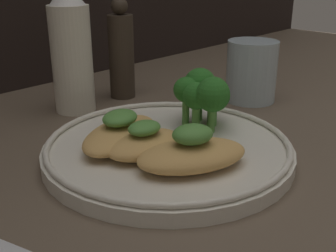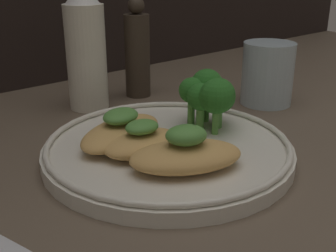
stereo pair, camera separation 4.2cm
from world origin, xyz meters
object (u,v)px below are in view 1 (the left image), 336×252
broccoli_bunch (206,93)px  pepper_grinder (121,53)px  plate (168,148)px  sauce_bottle (71,51)px  drinking_glass (251,71)px

broccoli_bunch → pepper_grinder: pepper_grinder is taller
plate → pepper_grinder: pepper_grinder is taller
plate → pepper_grinder: 22.53cm
plate → sauce_bottle: (2.20, 19.11, 7.06)cm
plate → sauce_bottle: bearing=83.4°
pepper_grinder → drinking_glass: pepper_grinder is taller
pepper_grinder → drinking_glass: bearing=-52.4°
broccoli_bunch → drinking_glass: (15.18, 3.76, -0.93)cm
pepper_grinder → sauce_bottle: bearing=180.0°
plate → pepper_grinder: bearing=61.0°
broccoli_bunch → drinking_glass: drinking_glass is taller
broccoli_bunch → sauce_bottle: sauce_bottle is taller
plate → sauce_bottle: 20.49cm
sauce_bottle → broccoli_bunch: bearing=-76.1°
sauce_bottle → drinking_glass: size_ratio=1.96×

